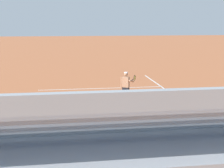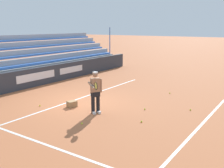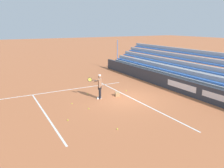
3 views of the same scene
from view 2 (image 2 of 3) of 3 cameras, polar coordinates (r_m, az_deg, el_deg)
The scene contains 13 objects.
ground_plane at distance 12.46m, azimuth -6.52°, elevation -3.89°, with size 160.00×160.00×0.00m, color #B7663D.
court_baseline_white at distance 12.78m, azimuth -8.23°, elevation -3.51°, with size 12.00×0.10×0.01m, color white.
court_sideline_white at distance 7.16m, azimuth -3.33°, elevation -16.77°, with size 0.10×12.00×0.01m, color white.
court_service_line_white at distance 9.98m, azimuth 18.60°, elevation -8.70°, with size 8.22×0.10×0.01m, color white.
back_wall_sponsor_board at distance 15.54m, azimuth -19.15°, elevation 0.86°, with size 21.30×0.25×1.10m.
tennis_player at distance 10.61m, azimuth -3.63°, elevation -1.74°, with size 0.93×0.86×1.71m.
ball_box_cardboard at distance 11.75m, azimuth -8.71°, elevation -4.31°, with size 0.40×0.30×0.26m, color #A87F51.
tennis_ball_on_baseline at distance 11.63m, azimuth 16.70°, elevation -5.39°, with size 0.07×0.07×0.07m, color #CCE533.
tennis_ball_by_box at distance 11.32m, azimuth 7.14°, elevation -5.43°, with size 0.07×0.07×0.07m, color #CCE533.
tennis_ball_midcourt at distance 9.89m, azimuth 6.44°, elevation -8.11°, with size 0.07×0.07×0.07m, color #CCE533.
tennis_ball_stray_back at distance 12.16m, azimuth -15.42°, elevation -4.53°, with size 0.07×0.07×0.07m, color #CCE533.
tennis_ball_toward_net at distance 14.20m, azimuth 12.49°, elevation -1.93°, with size 0.07×0.07×0.07m, color #CCE533.
tennis_ball_far_right at distance 9.69m, azimuth -6.58°, elevation -8.54°, with size 0.07×0.07×0.07m, color #CCE533.
Camera 2 is at (9.05, 7.82, 3.50)m, focal length 42.00 mm.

